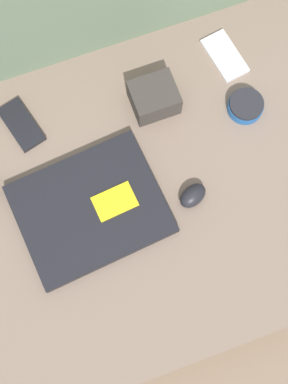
{
  "coord_description": "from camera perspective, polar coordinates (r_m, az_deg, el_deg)",
  "views": [
    {
      "loc": [
        -0.1,
        -0.27,
        1.29
      ],
      "look_at": [
        0.0,
        0.0,
        0.16
      ],
      "focal_mm": 50.0,
      "sensor_mm": 36.0,
      "label": 1
    }
  ],
  "objects": [
    {
      "name": "computer_mouse",
      "position": [
        1.17,
        5.22,
        -0.39
      ],
      "size": [
        0.08,
        0.06,
        0.04
      ],
      "rotation": [
        0.0,
        0.0,
        0.38
      ],
      "color": "black",
      "rests_on": "couch_seat"
    },
    {
      "name": "phone_black",
      "position": [
        1.32,
        8.61,
        14.17
      ],
      "size": [
        0.08,
        0.13,
        0.01
      ],
      "rotation": [
        0.0,
        0.0,
        0.16
      ],
      "color": "silver",
      "rests_on": "couch_seat"
    },
    {
      "name": "ground_plane",
      "position": [
        1.32,
        0.0,
        -1.69
      ],
      "size": [
        8.0,
        8.0,
        0.0
      ],
      "primitive_type": "plane",
      "color": "#7A6651"
    },
    {
      "name": "camera_pouch",
      "position": [
        1.23,
        1.08,
        10.03
      ],
      "size": [
        0.1,
        0.09,
        0.07
      ],
      "color": "#38332D",
      "rests_on": "couch_seat"
    },
    {
      "name": "couch_seat",
      "position": [
        1.25,
        0.0,
        -1.0
      ],
      "size": [
        1.07,
        0.74,
        0.14
      ],
      "color": "#7A6656",
      "rests_on": "ground_plane"
    },
    {
      "name": "laptop",
      "position": [
        1.17,
        -5.72,
        -1.84
      ],
      "size": [
        0.33,
        0.28,
        0.03
      ],
      "rotation": [
        0.0,
        0.0,
        0.09
      ],
      "color": "black",
      "rests_on": "couch_seat"
    },
    {
      "name": "phone_small",
      "position": [
        1.26,
        -12.97,
        7.0
      ],
      "size": [
        0.09,
        0.13,
        0.01
      ],
      "rotation": [
        0.0,
        0.0,
        0.26
      ],
      "color": "black",
      "rests_on": "couch_seat"
    },
    {
      "name": "speaker_puck",
      "position": [
        1.26,
        10.79,
        9.01
      ],
      "size": [
        0.08,
        0.08,
        0.03
      ],
      "color": "#1E569E",
      "rests_on": "couch_seat"
    }
  ]
}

